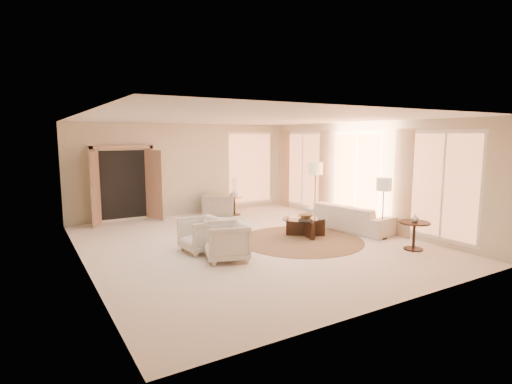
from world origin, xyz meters
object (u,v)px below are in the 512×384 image
floor_lamp_far (384,187)px  bowl (306,216)px  side_table (234,204)px  floor_lamp_near (316,171)px  accent_chair (218,201)px  armchair_left (201,233)px  armchair_right (226,239)px  sofa (350,217)px  end_vase (415,218)px  coffee_table (305,224)px  side_vase (234,193)px  end_table (414,231)px

floor_lamp_far → bowl: floor_lamp_far is taller
side_table → floor_lamp_near: bearing=-48.0°
accent_chair → bowl: size_ratio=2.79×
armchair_left → floor_lamp_far: bearing=68.5°
armchair_left → floor_lamp_near: size_ratio=0.47×
armchair_right → bowl: bearing=123.1°
floor_lamp_near → accent_chair: bearing=135.2°
sofa → end_vase: (-0.15, -2.08, 0.36)m
floor_lamp_far → side_table: bearing=110.9°
end_vase → coffee_table: bearing=120.7°
floor_lamp_near → side_vase: size_ratio=7.11×
armchair_left → side_table: size_ratio=1.39×
coffee_table → floor_lamp_far: size_ratio=1.10×
end_table → coffee_table: bearing=120.7°
armchair_right → armchair_left: bearing=-149.7°
sofa → end_vase: end_vase is taller
side_table → armchair_left: bearing=-128.0°
armchair_left → side_table: armchair_left is taller
coffee_table → side_vase: side_vase is taller
end_table → side_table: 5.58m
end_table → bowl: size_ratio=1.80×
coffee_table → floor_lamp_far: 2.04m
floor_lamp_far → side_vase: bearing=110.9°
armchair_left → side_table: (2.45, 3.14, -0.05)m
accent_chair → side_table: 0.51m
armchair_right → side_vase: size_ratio=3.50×
armchair_left → floor_lamp_far: floor_lamp_far is taller
accent_chair → floor_lamp_far: floor_lamp_far is taller
sofa → bowl: sofa is taller
floor_lamp_near → bowl: (-1.42, -1.39, -0.92)m
coffee_table → end_vase: (1.27, -2.13, 0.40)m
side_table → end_table: bearing=-74.2°
accent_chair → side_vase: bearing=-178.6°
accent_chair → armchair_right: bearing=96.6°
sofa → side_table: size_ratio=3.99×
floor_lamp_far → accent_chair: bearing=114.6°
end_table → floor_lamp_near: bearing=87.6°
side_table → armchair_right: bearing=-119.7°
end_table → armchair_left: bearing=150.6°
floor_lamp_near → floor_lamp_far: 2.52m
bowl → end_vase: (1.27, -2.13, 0.19)m
end_table → bowl: end_table is taller
accent_chair → floor_lamp_near: (2.11, -2.09, 0.99)m
sofa → side_vase: size_ratio=9.69×
accent_chair → bowl: (0.69, -3.48, 0.07)m
accent_chair → floor_lamp_near: 3.13m
bowl → side_vase: size_ratio=1.52×
sofa → accent_chair: size_ratio=2.29×
armchair_left → bowl: (2.70, -0.10, 0.11)m
sofa → accent_chair: (-2.11, 3.53, 0.10)m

